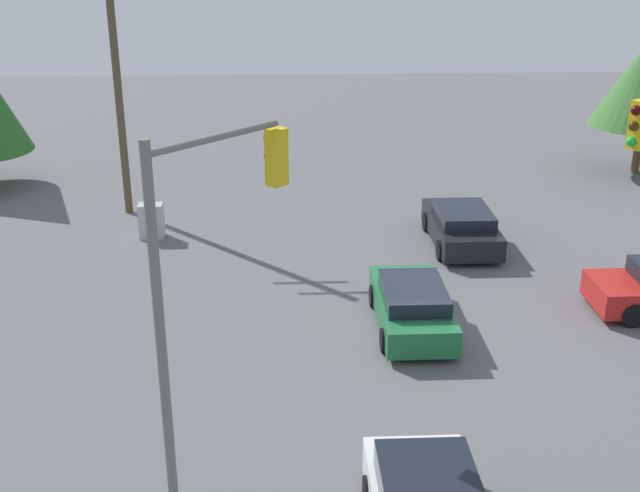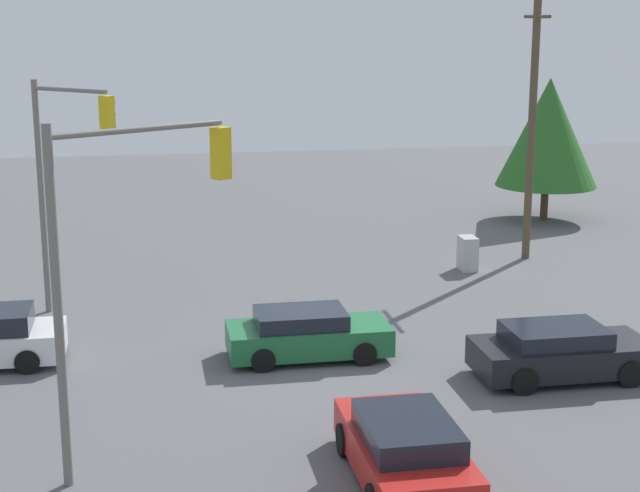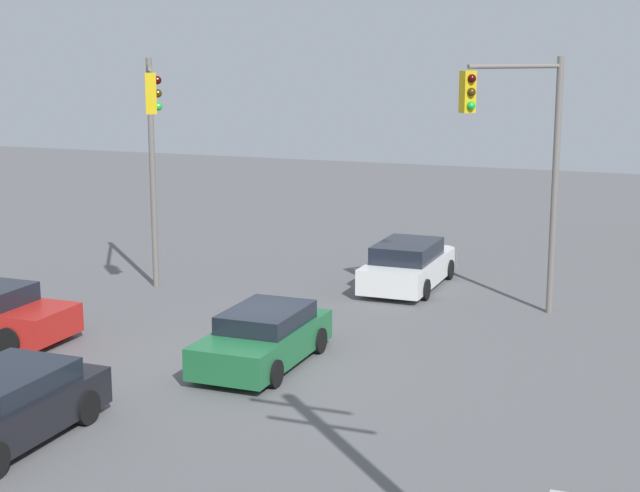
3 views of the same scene
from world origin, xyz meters
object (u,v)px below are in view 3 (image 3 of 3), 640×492
traffic_signal_main (523,145)px  traffic_signal_cross (152,137)px  sedan_white (408,265)px  sedan_green (263,338)px  sedan_dark (2,408)px

traffic_signal_main → traffic_signal_cross: (10.16, 1.76, 0.02)m
sedan_white → traffic_signal_cross: bearing=-148.2°
traffic_signal_main → traffic_signal_cross: 10.31m
traffic_signal_cross → sedan_green: bearing=19.2°
sedan_white → sedan_dark: (3.54, 14.35, -0.03)m
sedan_white → traffic_signal_cross: 8.57m
traffic_signal_main → sedan_dark: bearing=12.8°
traffic_signal_main → traffic_signal_cross: size_ratio=1.01×
sedan_dark → traffic_signal_main: 14.69m
sedan_green → sedan_dark: size_ratio=0.97×
traffic_signal_cross → sedan_dark: bearing=-16.1°
sedan_green → sedan_dark: 6.45m
sedan_green → sedan_white: size_ratio=0.92×
sedan_white → sedan_green: bearing=-96.6°
sedan_white → traffic_signal_main: traffic_signal_main is taller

